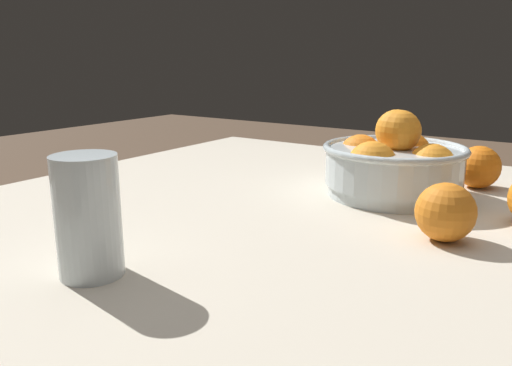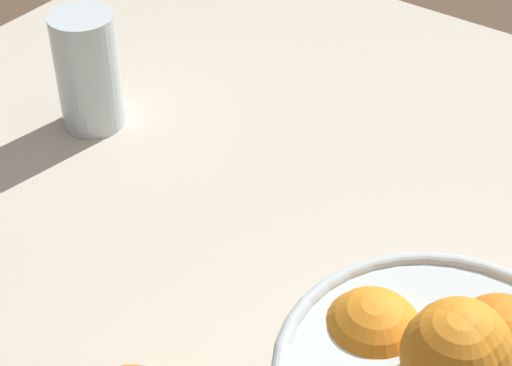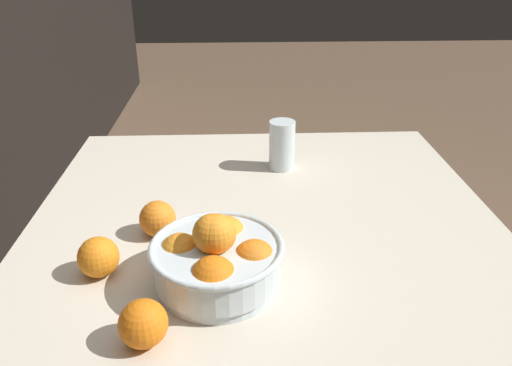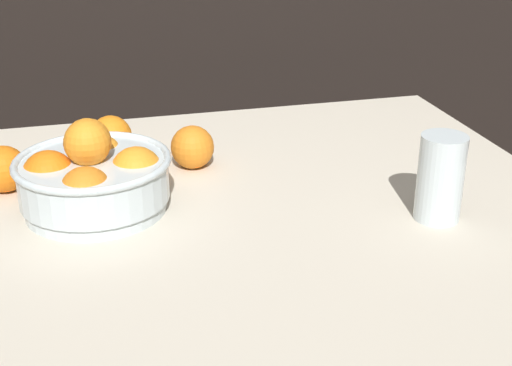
# 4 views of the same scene
# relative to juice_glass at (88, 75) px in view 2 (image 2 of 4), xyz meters

# --- Properties ---
(dining_table) EXTENTS (1.17, 1.08, 0.76)m
(dining_table) POSITION_rel_juice_glass_xyz_m (-0.32, 0.06, -0.14)
(dining_table) COLOR beige
(dining_table) RESTS_ON ground_plane
(juice_glass) EXTENTS (0.07, 0.07, 0.14)m
(juice_glass) POSITION_rel_juice_glass_xyz_m (0.00, 0.00, 0.00)
(juice_glass) COLOR #F4A314
(juice_glass) RESTS_ON dining_table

